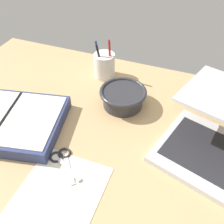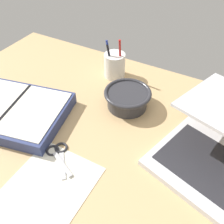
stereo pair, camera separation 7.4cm
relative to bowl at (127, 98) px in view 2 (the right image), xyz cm
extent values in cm
cube|color=tan|center=(2.96, -22.50, -4.49)|extent=(140.00, 100.00, 2.00)
cube|color=silver|center=(31.94, -13.17, -2.59)|extent=(37.13, 32.43, 1.80)
cube|color=#232328|center=(31.94, -13.17, -1.57)|extent=(31.56, 24.78, 0.24)
cylinder|color=#2D2D33|center=(0.00, 0.00, -0.67)|extent=(13.57, 13.57, 5.63)
torus|color=#2D2D33|center=(0.00, 0.00, 2.14)|extent=(15.96, 15.96, 1.28)
cylinder|color=white|center=(-12.39, 13.82, 1.28)|extent=(8.09, 8.09, 9.53)
cylinder|color=black|center=(-13.09, 11.71, 4.01)|extent=(4.03, 1.90, 12.80)
cylinder|color=#233899|center=(-13.32, 11.80, 4.70)|extent=(4.45, 2.50, 14.10)
cylinder|color=#B21E1E|center=(-10.17, 14.03, 5.16)|extent=(0.98, 2.63, 15.30)
cube|color=navy|center=(-30.29, -22.48, -1.43)|extent=(38.03, 31.41, 4.12)
cube|color=silver|center=(-22.37, -20.80, 0.78)|extent=(19.94, 25.56, 0.30)
cube|color=black|center=(-30.29, -22.48, 0.93)|extent=(5.52, 22.50, 0.30)
cube|color=#B7B7BC|center=(-4.65, -30.68, -2.89)|extent=(9.10, 5.10, 0.30)
cube|color=#B7B7BC|center=(-4.65, -30.68, -3.19)|extent=(7.13, 7.95, 0.30)
torus|color=#232328|center=(-10.10, -28.13, -3.19)|extent=(3.90, 3.90, 0.70)
torus|color=#232328|center=(-8.59, -26.14, -3.19)|extent=(3.90, 3.90, 0.70)
cube|color=silver|center=(-3.84, -39.28, -3.41)|extent=(20.55, 26.76, 0.16)
camera|label=1|loc=(19.73, -62.21, 54.21)|focal=40.00mm
camera|label=2|loc=(26.43, -59.11, 54.21)|focal=40.00mm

